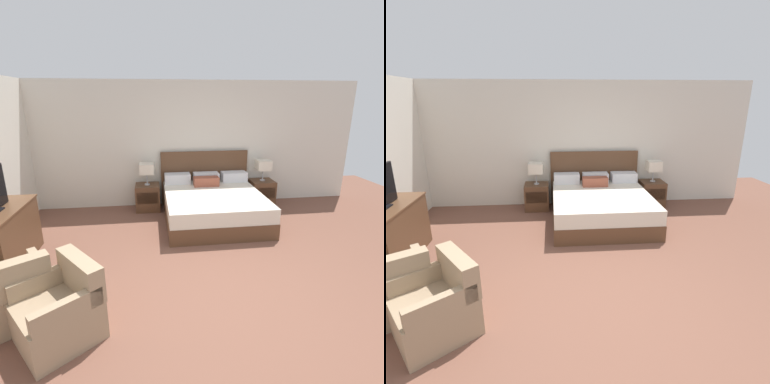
{
  "view_description": "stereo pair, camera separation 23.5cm",
  "coord_description": "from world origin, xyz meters",
  "views": [
    {
      "loc": [
        -0.73,
        -2.68,
        2.21
      ],
      "look_at": [
        -0.1,
        1.95,
        0.75
      ],
      "focal_mm": 28.0,
      "sensor_mm": 36.0,
      "label": 1
    },
    {
      "loc": [
        -0.5,
        -2.7,
        2.21
      ],
      "look_at": [
        -0.1,
        1.95,
        0.75
      ],
      "focal_mm": 28.0,
      "sensor_mm": 36.0,
      "label": 2
    }
  ],
  "objects": [
    {
      "name": "nightstand_left",
      "position": [
        -0.84,
        3.25,
        0.27
      ],
      "size": [
        0.49,
        0.47,
        0.53
      ],
      "color": "brown",
      "rests_on": "ground"
    },
    {
      "name": "armchair_by_window",
      "position": [
        -2.21,
        0.16,
        0.28
      ],
      "size": [
        0.94,
        0.95,
        0.76
      ],
      "color": "#9E8466",
      "rests_on": "ground"
    },
    {
      "name": "ground_plane",
      "position": [
        0.0,
        0.0,
        0.0
      ],
      "size": [
        10.65,
        10.65,
        0.0
      ],
      "primitive_type": "plane",
      "color": "brown"
    },
    {
      "name": "table_lamp_right",
      "position": [
        1.61,
        3.26,
        0.87
      ],
      "size": [
        0.29,
        0.29,
        0.44
      ],
      "color": "#B7B7BC",
      "rests_on": "nightstand_right"
    },
    {
      "name": "nightstand_right",
      "position": [
        1.61,
        3.25,
        0.27
      ],
      "size": [
        0.49,
        0.47,
        0.53
      ],
      "color": "brown",
      "rests_on": "ground"
    },
    {
      "name": "table_lamp_left",
      "position": [
        -0.84,
        3.26,
        0.87
      ],
      "size": [
        0.29,
        0.29,
        0.44
      ],
      "color": "#B7B7BC",
      "rests_on": "nightstand_left"
    },
    {
      "name": "dresser",
      "position": [
        -2.78,
        1.31,
        0.42
      ],
      "size": [
        0.58,
        1.27,
        0.82
      ],
      "color": "brown",
      "rests_on": "ground"
    },
    {
      "name": "bed",
      "position": [
        0.38,
        2.57,
        0.3
      ],
      "size": [
        1.86,
        2.01,
        1.16
      ],
      "color": "brown",
      "rests_on": "ground"
    },
    {
      "name": "wall_back",
      "position": [
        0.0,
        3.58,
        1.29
      ],
      "size": [
        7.37,
        0.06,
        2.57
      ],
      "primitive_type": "cube",
      "color": "silver",
      "rests_on": "ground"
    },
    {
      "name": "armchair_companion",
      "position": [
        -1.65,
        -0.15,
        0.28
      ],
      "size": [
        0.96,
        0.96,
        0.76
      ],
      "color": "#9E8466",
      "rests_on": "ground"
    }
  ]
}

